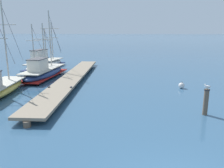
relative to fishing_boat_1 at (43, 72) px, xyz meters
name	(u,v)px	position (x,y,z in m)	size (l,w,h in m)	color
floating_dock	(72,78)	(3.08, -1.23, -0.24)	(2.57, 19.54, 0.53)	gray
fishing_boat_1	(43,72)	(0.00, 0.00, 0.00)	(2.53, 8.25, 6.24)	navy
fishing_boat_2	(44,63)	(-1.93, 5.19, 0.05)	(2.84, 8.02, 5.28)	silver
mooring_piling	(206,101)	(12.30, -8.38, 0.14)	(0.30, 0.30, 1.43)	brown
perched_seagull	(207,86)	(12.31, -8.39, 0.97)	(0.33, 0.28, 0.27)	gold
mooring_buoy	(182,85)	(12.17, -2.72, -0.38)	(0.46, 0.46, 0.53)	silver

